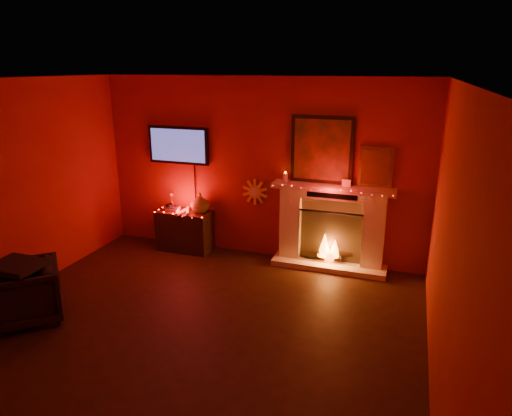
# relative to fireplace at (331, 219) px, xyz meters

# --- Properties ---
(room) EXTENTS (5.00, 5.00, 5.00)m
(room) POSITION_rel_fireplace_xyz_m (-1.14, -2.39, 0.63)
(room) COLOR black
(room) RESTS_ON ground
(floor) EXTENTS (5.00, 5.00, 0.00)m
(floor) POSITION_rel_fireplace_xyz_m (-1.14, -2.39, -0.72)
(floor) COLOR black
(floor) RESTS_ON ground
(fireplace) EXTENTS (1.72, 0.40, 2.18)m
(fireplace) POSITION_rel_fireplace_xyz_m (0.00, 0.00, 0.00)
(fireplace) COLOR silver
(fireplace) RESTS_ON floor
(tv) EXTENTS (1.00, 0.07, 1.24)m
(tv) POSITION_rel_fireplace_xyz_m (-2.44, 0.06, 0.92)
(tv) COLOR black
(tv) RESTS_ON room
(sunburst_clock) EXTENTS (0.40, 0.03, 0.40)m
(sunburst_clock) POSITION_rel_fireplace_xyz_m (-1.19, 0.09, 0.28)
(sunburst_clock) COLOR #FBAC33
(sunburst_clock) RESTS_ON room
(console_table) EXTENTS (0.85, 0.50, 0.95)m
(console_table) POSITION_rel_fireplace_xyz_m (-2.27, -0.13, -0.34)
(console_table) COLOR black
(console_table) RESTS_ON floor
(armchair) EXTENTS (1.04, 1.04, 0.68)m
(armchair) POSITION_rel_fireplace_xyz_m (-3.04, -2.64, -0.38)
(armchair) COLOR black
(armchair) RESTS_ON floor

